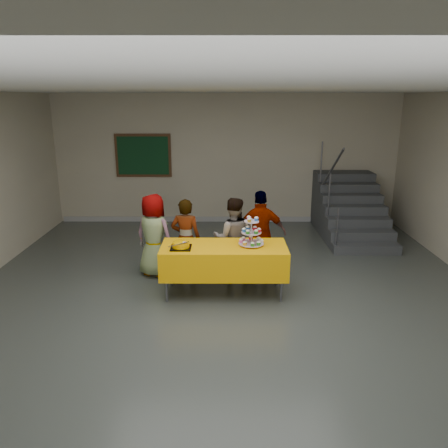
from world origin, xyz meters
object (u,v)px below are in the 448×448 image
object	(u,v)px
cupcake_stand	(251,235)
schoolchild_d	(261,233)
schoolchild_a	(154,235)
schoolchild_b	(186,239)
bake_table	(224,259)
schoolchild_c	(233,238)
bear_cake	(181,244)
staircase	(348,211)
noticeboard	(143,156)

from	to	relation	value
cupcake_stand	schoolchild_d	distance (m)	0.80
schoolchild_a	schoolchild_b	xyz separation A→B (m)	(0.54, -0.10, -0.03)
bake_table	schoolchild_c	distance (m)	0.67
cupcake_stand	schoolchild_c	bearing A→B (deg)	113.09
schoolchild_a	schoolchild_d	xyz separation A→B (m)	(1.78, 0.05, 0.02)
schoolchild_c	bear_cake	bearing A→B (deg)	45.04
bear_cake	staircase	size ratio (longest dim) A/B	0.15
cupcake_stand	schoolchild_a	world-z (taller)	schoolchild_a
cupcake_stand	staircase	xyz separation A→B (m)	(2.33, 3.17, -0.45)
staircase	schoolchild_a	bearing A→B (deg)	-147.68
cupcake_stand	noticeboard	xyz separation A→B (m)	(-2.30, 4.01, 0.67)
bake_table	bear_cake	bearing A→B (deg)	-169.73
schoolchild_c	schoolchild_d	size ratio (longest dim) A/B	0.94
bear_cake	schoolchild_d	xyz separation A→B (m)	(1.24, 0.89, -0.11)
bear_cake	schoolchild_b	size ratio (longest dim) A/B	0.27
schoolchild_b	schoolchild_a	bearing A→B (deg)	-2.98
schoolchild_a	noticeboard	size ratio (longest dim) A/B	1.07
schoolchild_d	schoolchild_c	bearing A→B (deg)	11.97
bake_table	staircase	world-z (taller)	staircase
schoolchild_a	schoolchild_d	bearing A→B (deg)	-153.95
schoolchild_c	staircase	world-z (taller)	staircase
cupcake_stand	schoolchild_b	bearing A→B (deg)	149.84
schoolchild_c	noticeboard	distance (m)	4.06
bake_table	noticeboard	world-z (taller)	noticeboard
schoolchild_c	staircase	bearing A→B (deg)	-134.70
schoolchild_a	schoolchild_b	world-z (taller)	schoolchild_a
bake_table	schoolchild_d	world-z (taller)	schoolchild_d
bake_table	noticeboard	distance (m)	4.58
schoolchild_d	staircase	world-z (taller)	staircase
bear_cake	noticeboard	size ratio (longest dim) A/B	0.28
bear_cake	schoolchild_c	bearing A→B (deg)	44.28
noticeboard	schoolchild_a	bearing A→B (deg)	-77.54
cupcake_stand	schoolchild_d	world-z (taller)	schoolchild_d
bake_table	cupcake_stand	xyz separation A→B (m)	(0.41, 0.03, 0.38)
schoolchild_b	schoolchild_d	distance (m)	1.25
schoolchild_d	schoolchild_a	bearing A→B (deg)	-2.14
cupcake_stand	schoolchild_c	size ratio (longest dim) A/B	0.33
schoolchild_c	cupcake_stand	bearing A→B (deg)	113.85
schoolchild_c	schoolchild_d	xyz separation A→B (m)	(0.47, 0.13, 0.04)
bear_cake	schoolchild_a	distance (m)	1.00
schoolchild_c	schoolchild_a	bearing A→B (deg)	-2.88
cupcake_stand	staircase	bearing A→B (deg)	53.67
cupcake_stand	bear_cake	distance (m)	1.05
schoolchild_b	schoolchild_c	size ratio (longest dim) A/B	0.99
schoolchild_b	schoolchild_c	world-z (taller)	schoolchild_c
schoolchild_a	schoolchild_c	xyz separation A→B (m)	(1.31, -0.08, -0.02)
staircase	schoolchild_d	bearing A→B (deg)	-131.30
bake_table	schoolchild_c	size ratio (longest dim) A/B	1.38
bake_table	schoolchild_d	xyz separation A→B (m)	(0.61, 0.77, 0.17)
bear_cake	schoolchild_b	bearing A→B (deg)	89.71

